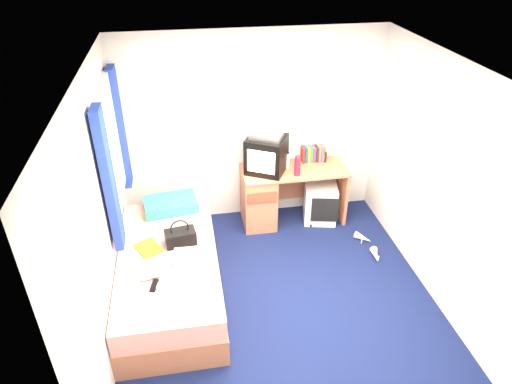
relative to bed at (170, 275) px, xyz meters
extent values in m
plane|color=#0C1438|center=(1.10, -0.27, -0.27)|extent=(3.40, 3.40, 0.00)
plane|color=white|center=(1.10, -0.27, 2.13)|extent=(3.40, 3.40, 0.00)
plane|color=silver|center=(1.10, 1.43, 0.93)|extent=(3.20, 0.00, 3.20)
plane|color=silver|center=(1.10, -1.97, 0.93)|extent=(3.20, 0.00, 3.20)
plane|color=silver|center=(-0.50, -0.27, 0.93)|extent=(0.00, 3.40, 3.40)
plane|color=silver|center=(2.70, -0.27, 0.93)|extent=(0.00, 3.40, 3.40)
cube|color=#BE734F|center=(0.00, 0.00, -0.12)|extent=(1.00, 2.00, 0.30)
cube|color=brown|center=(0.50, -0.40, -0.11)|extent=(0.02, 0.70, 0.18)
cube|color=white|center=(0.00, 0.00, 0.15)|extent=(0.98, 1.98, 0.24)
cube|color=teal|center=(0.05, 0.82, 0.34)|extent=(0.64, 0.45, 0.13)
cube|color=#BE734F|center=(1.58, 1.15, 0.47)|extent=(1.30, 0.55, 0.03)
cube|color=#BE734F|center=(1.13, 1.15, 0.09)|extent=(0.40, 0.52, 0.72)
cube|color=#BE734F|center=(2.21, 1.15, 0.09)|extent=(0.04, 0.52, 0.72)
cube|color=#BE734F|center=(1.83, 1.40, 0.18)|extent=(0.78, 0.03, 0.55)
cube|color=white|center=(1.93, 1.10, -0.02)|extent=(0.48, 0.48, 0.50)
cube|color=black|center=(1.23, 1.17, 0.70)|extent=(0.59, 0.58, 0.44)
cube|color=#FFE4A1|center=(1.13, 0.99, 0.70)|extent=(0.30, 0.18, 0.28)
cube|color=#B2B2B5|center=(1.23, 1.17, 0.96)|extent=(0.45, 0.41, 0.07)
cube|color=maroon|center=(1.73, 1.33, 0.58)|extent=(0.03, 0.13, 0.20)
cube|color=navy|center=(1.76, 1.33, 0.58)|extent=(0.03, 0.13, 0.20)
cube|color=gold|center=(1.80, 1.33, 0.58)|extent=(0.03, 0.13, 0.20)
cube|color=#337F33|center=(1.83, 1.33, 0.58)|extent=(0.03, 0.13, 0.20)
cube|color=#7F337F|center=(1.87, 1.33, 0.58)|extent=(0.03, 0.13, 0.20)
cube|color=#262626|center=(1.90, 1.33, 0.58)|extent=(0.03, 0.13, 0.20)
cube|color=#B26633|center=(1.94, 1.33, 0.58)|extent=(0.03, 0.13, 0.20)
cube|color=#4C4C99|center=(1.97, 1.33, 0.58)|extent=(0.03, 0.13, 0.20)
cube|color=olive|center=(2.01, 1.33, 0.58)|extent=(0.03, 0.13, 0.20)
cube|color=black|center=(1.99, 1.31, 0.55)|extent=(0.06, 0.12, 0.14)
cylinder|color=red|center=(1.57, 1.00, 0.60)|extent=(0.09, 0.09, 0.24)
cylinder|color=white|center=(1.50, 1.20, 0.58)|extent=(0.06, 0.06, 0.19)
cube|color=black|center=(0.14, 0.16, 0.35)|extent=(0.33, 0.22, 0.16)
torus|color=black|center=(0.14, 0.16, 0.47)|extent=(0.19, 0.04, 0.19)
cube|color=silver|center=(0.21, -0.14, 0.32)|extent=(0.28, 0.24, 0.09)
cube|color=yellow|center=(-0.19, 0.12, 0.28)|extent=(0.31, 0.34, 0.01)
cylinder|color=silver|center=(-0.14, -0.33, 0.31)|extent=(0.21, 0.12, 0.07)
cube|color=gold|center=(-0.04, -0.51, 0.28)|extent=(0.20, 0.20, 0.01)
cube|color=black|center=(-0.12, -0.45, 0.28)|extent=(0.08, 0.17, 0.02)
cube|color=silver|center=(-0.48, 0.63, 1.18)|extent=(0.02, 0.90, 1.10)
cube|color=white|center=(-0.47, 0.63, 1.77)|extent=(0.06, 1.06, 0.08)
cube|color=white|center=(-0.47, 0.63, 0.59)|extent=(0.06, 1.06, 0.08)
cube|color=navy|center=(-0.43, 0.04, 1.13)|extent=(0.08, 0.24, 1.40)
cube|color=navy|center=(-0.43, 1.22, 1.13)|extent=(0.08, 0.24, 1.40)
cone|color=white|center=(2.34, 0.54, -0.23)|extent=(0.21, 0.23, 0.09)
cone|color=white|center=(2.36, 0.21, -0.23)|extent=(0.13, 0.23, 0.09)
camera|label=1|loc=(0.28, -3.67, 3.18)|focal=32.00mm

